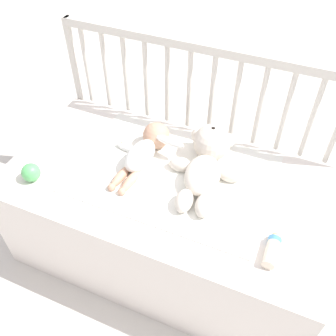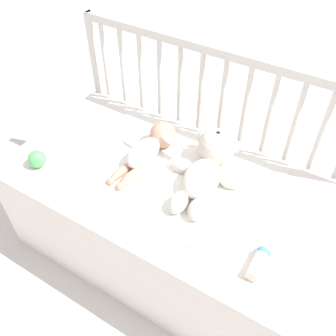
{
  "view_description": "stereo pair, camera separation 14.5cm",
  "coord_description": "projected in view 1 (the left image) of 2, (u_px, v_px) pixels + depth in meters",
  "views": [
    {
      "loc": [
        0.4,
        -0.93,
        1.59
      ],
      "look_at": [
        0.0,
        0.01,
        0.55
      ],
      "focal_mm": 40.0,
      "sensor_mm": 36.0,
      "label": 1
    },
    {
      "loc": [
        0.53,
        -0.86,
        1.59
      ],
      "look_at": [
        0.0,
        0.01,
        0.55
      ],
      "focal_mm": 40.0,
      "sensor_mm": 36.0,
      "label": 2
    }
  ],
  "objects": [
    {
      "name": "ground_plane",
      "position": [
        167.0,
        249.0,
        1.84
      ],
      "size": [
        12.0,
        12.0,
        0.0
      ],
      "primitive_type": "plane",
      "color": "silver"
    },
    {
      "name": "baby",
      "position": [
        146.0,
        149.0,
        1.55
      ],
      "size": [
        0.31,
        0.38,
        0.12
      ],
      "color": "white",
      "rests_on": "crib_mattress"
    },
    {
      "name": "blanket",
      "position": [
        173.0,
        174.0,
        1.51
      ],
      "size": [
        0.79,
        0.54,
        0.01
      ],
      "color": "white",
      "rests_on": "crib_mattress"
    },
    {
      "name": "toy_ball",
      "position": [
        31.0,
        172.0,
        1.47
      ],
      "size": [
        0.07,
        0.07,
        0.07
      ],
      "color": "#59BF66",
      "rests_on": "crib_mattress"
    },
    {
      "name": "teddy_bear",
      "position": [
        207.0,
        160.0,
        1.49
      ],
      "size": [
        0.3,
        0.43,
        0.16
      ],
      "color": "silver",
      "rests_on": "crib_mattress"
    },
    {
      "name": "baby_bottle",
      "position": [
        272.0,
        249.0,
        1.24
      ],
      "size": [
        0.05,
        0.14,
        0.05
      ],
      "color": "#F4E5CC",
      "rests_on": "crib_mattress"
    },
    {
      "name": "crib_mattress",
      "position": [
        167.0,
        218.0,
        1.67
      ],
      "size": [
        1.31,
        0.68,
        0.49
      ],
      "color": "white",
      "rests_on": "ground_plane"
    },
    {
      "name": "crib_rail",
      "position": [
        200.0,
        101.0,
        1.62
      ],
      "size": [
        1.31,
        0.04,
        0.91
      ],
      "color": "beige",
      "rests_on": "ground_plane"
    }
  ]
}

